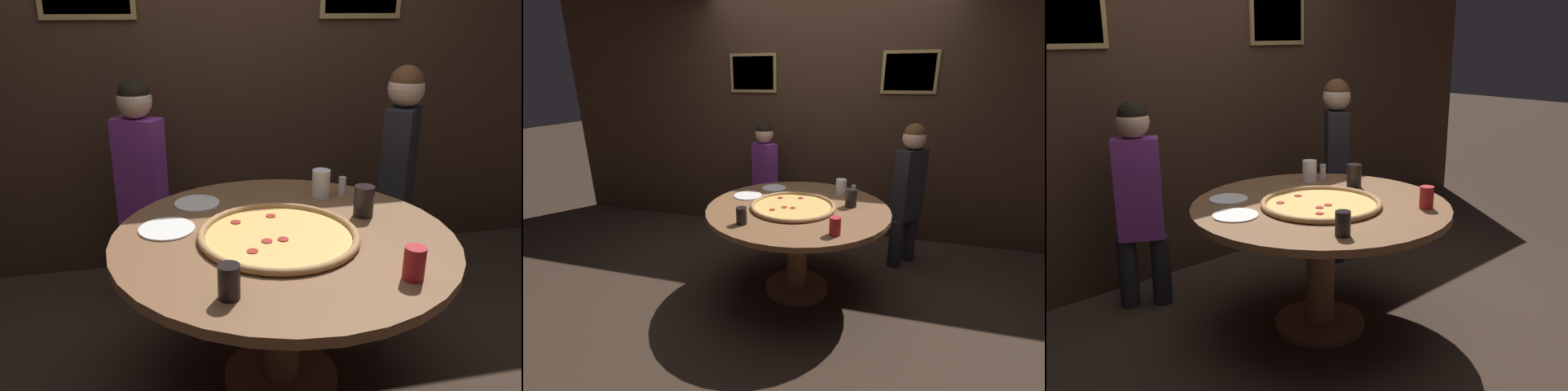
% 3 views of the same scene
% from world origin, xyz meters
% --- Properties ---
extents(ground_plane, '(24.00, 24.00, 0.00)m').
position_xyz_m(ground_plane, '(0.00, 0.00, 0.00)').
color(ground_plane, '#38281E').
extents(back_wall, '(6.40, 0.08, 2.60)m').
position_xyz_m(back_wall, '(0.00, 1.31, 1.30)').
color(back_wall, '#3D281C').
rests_on(back_wall, ground_plane).
extents(dining_table, '(1.41, 1.41, 0.74)m').
position_xyz_m(dining_table, '(0.00, 0.00, 0.59)').
color(dining_table, brown).
rests_on(dining_table, ground_plane).
extents(giant_pizza, '(0.66, 0.66, 0.03)m').
position_xyz_m(giant_pizza, '(-0.03, -0.03, 0.75)').
color(giant_pizza, '#EAB75B').
rests_on(giant_pizza, dining_table).
extents(drink_cup_far_right, '(0.07, 0.07, 0.12)m').
position_xyz_m(drink_cup_far_right, '(-0.29, -0.44, 0.80)').
color(drink_cup_far_right, black).
rests_on(drink_cup_far_right, dining_table).
extents(drink_cup_by_shaker, '(0.09, 0.09, 0.14)m').
position_xyz_m(drink_cup_by_shaker, '(0.29, 0.39, 0.81)').
color(drink_cup_by_shaker, white).
rests_on(drink_cup_by_shaker, dining_table).
extents(drink_cup_beside_pizza, '(0.09, 0.09, 0.14)m').
position_xyz_m(drink_cup_beside_pizza, '(0.40, 0.11, 0.81)').
color(drink_cup_beside_pizza, black).
rests_on(drink_cup_beside_pizza, dining_table).
extents(drink_cup_front_edge, '(0.07, 0.07, 0.12)m').
position_xyz_m(drink_cup_front_edge, '(0.35, -0.45, 0.80)').
color(drink_cup_front_edge, '#B22328').
rests_on(drink_cup_front_edge, dining_table).
extents(white_plate_right_side, '(0.24, 0.24, 0.01)m').
position_xyz_m(white_plate_right_side, '(-0.47, 0.14, 0.74)').
color(white_plate_right_side, white).
rests_on(white_plate_right_side, dining_table).
extents(white_plate_beside_cup, '(0.21, 0.21, 0.01)m').
position_xyz_m(white_plate_beside_cup, '(-0.32, 0.41, 0.74)').
color(white_plate_beside_cup, white).
rests_on(white_plate_beside_cup, dining_table).
extents(condiment_shaker, '(0.04, 0.04, 0.10)m').
position_xyz_m(condiment_shaker, '(0.40, 0.38, 0.79)').
color(condiment_shaker, silver).
rests_on(condiment_shaker, dining_table).
extents(diner_centre_back, '(0.33, 0.26, 1.27)m').
position_xyz_m(diner_centre_back, '(-0.58, 0.95, 0.72)').
color(diner_centre_back, '#232328').
rests_on(diner_centre_back, ground_plane).
extents(diner_far_left, '(0.30, 0.33, 1.33)m').
position_xyz_m(diner_far_left, '(0.86, 0.71, 0.75)').
color(diner_far_left, '#232328').
rests_on(diner_far_left, ground_plane).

